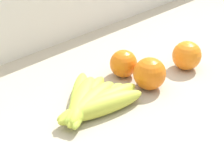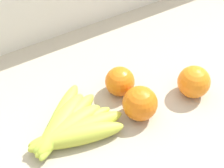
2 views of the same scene
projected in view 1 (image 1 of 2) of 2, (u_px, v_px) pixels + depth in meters
name	position (u px, v px, depth m)	size (l,w,h in m)	color
wall_back	(46.00, 109.00, 1.04)	(2.22, 0.06, 1.30)	silver
banana_bunch	(91.00, 101.00, 0.64)	(0.21, 0.19, 0.04)	#B7C03F
orange_far_right	(123.00, 64.00, 0.76)	(0.07, 0.07, 0.07)	orange
orange_back_left	(187.00, 55.00, 0.79)	(0.07, 0.07, 0.07)	orange
orange_front	(150.00, 74.00, 0.71)	(0.07, 0.07, 0.07)	orange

